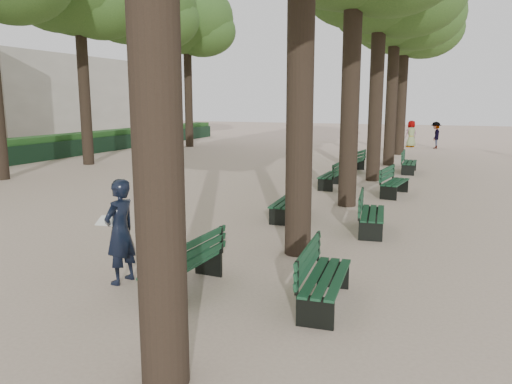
% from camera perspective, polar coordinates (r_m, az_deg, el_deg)
% --- Properties ---
extents(ground, '(120.00, 120.00, 0.00)m').
position_cam_1_polar(ground, '(8.18, -11.91, -11.60)').
color(ground, '#CAAE99').
rests_on(ground, ground).
extents(tree_central_5, '(6.00, 6.00, 9.95)m').
position_cam_1_polar(tree_central_5, '(29.79, 16.80, 18.92)').
color(tree_central_5, '#33261C').
rests_on(tree_central_5, ground).
extents(tree_far_4, '(6.00, 6.00, 10.45)m').
position_cam_1_polar(tree_far_4, '(29.67, -12.96, 20.09)').
color(tree_far_4, '#33261C').
rests_on(tree_far_4, ground).
extents(tree_far_5, '(6.00, 6.00, 10.45)m').
position_cam_1_polar(tree_far_5, '(33.89, -7.93, 19.01)').
color(tree_far_5, '#33261C').
rests_on(tree_far_5, ground).
extents(bench_left_0, '(0.65, 1.82, 0.92)m').
position_cam_1_polar(bench_left_0, '(8.25, -8.17, -9.28)').
color(bench_left_0, black).
rests_on(bench_left_0, ground).
extents(bench_left_1, '(0.67, 1.83, 0.92)m').
position_cam_1_polar(bench_left_1, '(13.02, 3.58, -1.86)').
color(bench_left_1, black).
rests_on(bench_left_1, ground).
extents(bench_left_2, '(0.60, 1.81, 0.92)m').
position_cam_1_polar(bench_left_2, '(17.78, 8.55, 1.36)').
color(bench_left_2, black).
rests_on(bench_left_2, ground).
extents(bench_left_3, '(0.78, 1.86, 0.92)m').
position_cam_1_polar(bench_left_3, '(21.88, 11.05, 2.98)').
color(bench_left_3, black).
rests_on(bench_left_3, ground).
extents(bench_right_0, '(0.69, 1.84, 0.92)m').
position_cam_1_polar(bench_right_0, '(7.65, 7.91, -10.87)').
color(bench_right_0, black).
rests_on(bench_right_0, ground).
extents(bench_right_1, '(0.78, 1.86, 0.92)m').
position_cam_1_polar(bench_right_1, '(11.96, 13.09, -3.22)').
color(bench_right_1, black).
rests_on(bench_right_1, ground).
extents(bench_right_2, '(0.81, 1.86, 0.92)m').
position_cam_1_polar(bench_right_2, '(16.70, 15.57, 0.51)').
color(bench_right_2, black).
rests_on(bench_right_2, ground).
extents(bench_right_3, '(0.61, 1.81, 0.92)m').
position_cam_1_polar(bench_right_3, '(22.16, 17.09, 2.80)').
color(bench_right_3, black).
rests_on(bench_right_3, ground).
extents(man_with_map, '(0.65, 0.74, 1.77)m').
position_cam_1_polar(man_with_map, '(8.63, -15.26, -4.38)').
color(man_with_map, black).
rests_on(man_with_map, ground).
extents(pedestrian_d, '(0.85, 0.84, 1.74)m').
position_cam_1_polar(pedestrian_d, '(34.50, 17.31, 6.36)').
color(pedestrian_d, '#262628').
rests_on(pedestrian_d, ground).
extents(pedestrian_b, '(0.37, 1.11, 1.71)m').
position_cam_1_polar(pedestrian_b, '(34.00, 19.83, 6.14)').
color(pedestrian_b, '#262628').
rests_on(pedestrian_b, ground).
extents(fence, '(0.08, 42.00, 0.90)m').
position_cam_1_polar(fence, '(26.01, -26.54, 3.62)').
color(fence, black).
rests_on(fence, ground).
extents(building_far, '(12.00, 16.00, 7.00)m').
position_cam_1_polar(building_far, '(52.01, -24.71, 10.01)').
color(building_far, '#B7B2A3').
rests_on(building_far, ground).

